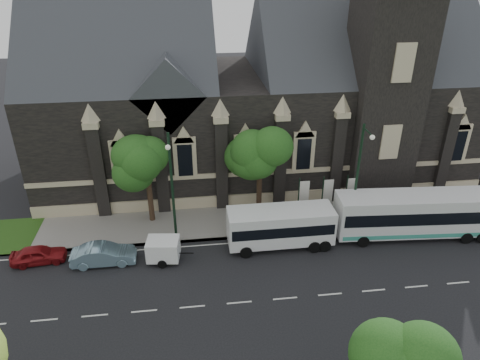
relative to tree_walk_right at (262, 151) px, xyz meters
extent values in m
plane|color=black|center=(-3.21, -10.71, -5.82)|extent=(160.00, 160.00, 0.00)
cube|color=gray|center=(-3.21, -1.21, -5.74)|extent=(80.00, 5.00, 0.15)
cube|color=black|center=(0.79, 8.79, -0.82)|extent=(40.00, 15.00, 10.00)
cube|color=#2F3137|center=(-11.21, 8.79, 4.18)|extent=(16.00, 15.00, 15.00)
cube|color=#2F3137|center=(10.79, 8.79, 4.18)|extent=(20.00, 15.00, 15.00)
cube|color=#2F3137|center=(-7.21, 4.29, 4.18)|extent=(6.00, 6.00, 6.00)
cube|color=black|center=(10.79, 2.79, 3.18)|extent=(5.50, 5.50, 18.00)
cube|color=#C3B48D|center=(0.79, 1.25, -2.62)|extent=(40.00, 0.22, 0.40)
cube|color=#C3B48D|center=(0.79, 1.25, -5.22)|extent=(40.00, 0.25, 1.20)
cube|color=black|center=(-1.21, 1.11, -1.02)|extent=(1.20, 0.12, 2.80)
sphere|color=#1E4E18|center=(3.39, -19.61, -0.74)|extent=(2.40, 2.40, 2.40)
cylinder|color=black|center=(-0.21, -0.21, -3.84)|extent=(0.44, 0.44, 3.96)
sphere|color=#1E4E18|center=(-0.21, -0.21, -0.18)|extent=(3.84, 3.84, 3.84)
sphere|color=#1E4E18|center=(0.51, 0.51, 0.54)|extent=(2.88, 2.88, 2.88)
cylinder|color=black|center=(-9.21, -0.21, -3.84)|extent=(0.44, 0.44, 3.96)
sphere|color=#1E4E18|center=(-9.21, -0.21, -0.25)|extent=(3.68, 3.68, 3.68)
sphere|color=#1E4E18|center=(-8.52, 0.48, 0.44)|extent=(2.76, 2.76, 2.76)
cylinder|color=black|center=(6.79, -3.41, -1.32)|extent=(0.20, 0.20, 9.00)
cylinder|color=black|center=(6.79, -4.21, 2.88)|extent=(0.10, 1.60, 0.10)
sphere|color=silver|center=(6.79, -5.01, 2.78)|extent=(0.36, 0.36, 0.36)
cylinder|color=black|center=(-7.21, -3.41, -1.32)|extent=(0.20, 0.20, 9.00)
cylinder|color=black|center=(-7.21, -4.21, 2.88)|extent=(0.10, 1.60, 0.10)
sphere|color=silver|center=(-7.21, -5.01, 2.78)|extent=(0.36, 0.36, 0.36)
cylinder|color=black|center=(2.79, -1.71, -3.82)|extent=(0.10, 0.10, 4.00)
cube|color=white|center=(3.24, -1.71, -3.22)|extent=(0.80, 0.04, 2.20)
cylinder|color=black|center=(4.79, -1.71, -3.82)|extent=(0.10, 0.10, 4.00)
cube|color=white|center=(5.24, -1.71, -3.22)|extent=(0.80, 0.04, 2.20)
cylinder|color=black|center=(6.79, -1.71, -3.82)|extent=(0.10, 0.10, 4.00)
cube|color=white|center=(7.24, -1.71, -3.22)|extent=(0.80, 0.04, 2.20)
cube|color=silver|center=(11.33, -4.91, -3.78)|extent=(12.58, 3.44, 3.18)
cube|color=black|center=(11.33, -4.91, -3.57)|extent=(12.09, 3.44, 1.02)
cube|color=teal|center=(11.33, -4.91, -5.07)|extent=(12.09, 3.43, 0.35)
cylinder|color=black|center=(6.90, -5.90, -5.37)|extent=(0.92, 0.34, 0.90)
cylinder|color=black|center=(7.07, -3.32, -5.37)|extent=(0.92, 0.34, 0.90)
cylinder|color=black|center=(14.96, -6.45, -5.37)|extent=(0.92, 0.34, 0.90)
cylinder|color=black|center=(15.13, -3.87, -5.37)|extent=(0.92, 0.34, 0.90)
cylinder|color=black|center=(16.37, -3.96, -5.37)|extent=(0.92, 0.34, 0.90)
cube|color=white|center=(0.65, -4.85, -4.06)|extent=(7.93, 2.50, 2.61)
cube|color=black|center=(0.65, -4.85, -3.92)|extent=(7.61, 2.54, 0.86)
cylinder|color=black|center=(-2.13, -6.10, -5.37)|extent=(0.90, 0.28, 0.90)
cylinder|color=black|center=(-2.13, -3.61, -5.37)|extent=(0.90, 0.28, 0.90)
cylinder|color=black|center=(3.03, -6.10, -5.37)|extent=(0.90, 0.28, 0.90)
cylinder|color=black|center=(3.02, -3.60, -5.37)|extent=(0.90, 0.28, 0.90)
cylinder|color=black|center=(3.82, -6.09, -5.37)|extent=(0.90, 0.28, 0.90)
cylinder|color=black|center=(3.82, -3.60, -5.37)|extent=(0.90, 0.28, 0.90)
cube|color=white|center=(-8.10, -5.69, -4.79)|extent=(2.46, 1.97, 1.48)
cylinder|color=black|center=(-8.20, -6.54, -5.50)|extent=(0.66, 0.30, 0.64)
cylinder|color=black|center=(-8.00, -4.85, -5.50)|extent=(0.66, 0.30, 0.64)
cylinder|color=black|center=(-6.63, -5.87, -5.19)|extent=(1.37, 0.24, 0.08)
imported|color=#7A9EB1|center=(-12.34, -5.47, -5.07)|extent=(4.55, 1.64, 1.49)
imported|color=maroon|center=(-17.01, -4.76, -5.17)|extent=(3.93, 1.89, 1.30)
camera|label=1|loc=(-5.83, -31.69, 13.98)|focal=32.59mm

